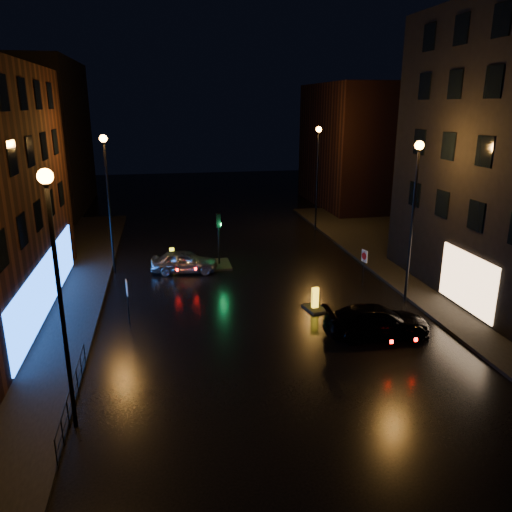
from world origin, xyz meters
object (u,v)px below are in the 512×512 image
(dark_sedan, at_px, (377,321))
(road_sign_left, at_px, (127,291))
(road_sign_right, at_px, (364,259))
(traffic_signal, at_px, (219,258))
(bollard_far, at_px, (172,260))
(bollard_near, at_px, (315,305))
(silver_hatchback, at_px, (184,262))

(dark_sedan, bearing_deg, road_sign_left, 75.89)
(road_sign_left, distance_m, road_sign_right, 13.26)
(dark_sedan, bearing_deg, traffic_signal, 30.21)
(bollard_far, height_order, road_sign_right, road_sign_right)
(dark_sedan, xyz_separation_m, bollard_far, (-8.79, 12.48, -0.46))
(traffic_signal, height_order, bollard_far, traffic_signal)
(bollard_far, xyz_separation_m, road_sign_left, (-2.30, -8.94, 1.37))
(dark_sedan, distance_m, bollard_far, 15.27)
(bollard_near, distance_m, bollard_far, 11.43)
(traffic_signal, relative_size, bollard_far, 2.75)
(traffic_signal, xyz_separation_m, silver_hatchback, (-2.28, -0.97, 0.20))
(silver_hatchback, xyz_separation_m, road_sign_left, (-3.01, -7.05, 0.90))
(bollard_near, bearing_deg, dark_sedan, -73.22)
(bollard_far, relative_size, road_sign_right, 0.58)
(dark_sedan, relative_size, bollard_far, 3.82)
(road_sign_left, height_order, road_sign_right, road_sign_right)
(silver_hatchback, height_order, road_sign_left, road_sign_left)
(silver_hatchback, height_order, bollard_far, silver_hatchback)
(dark_sedan, relative_size, bollard_near, 3.22)
(dark_sedan, xyz_separation_m, road_sign_left, (-11.09, 3.54, 0.90))
(silver_hatchback, distance_m, dark_sedan, 13.32)
(silver_hatchback, relative_size, road_sign_right, 1.90)
(traffic_signal, bearing_deg, bollard_near, -64.13)
(road_sign_left, bearing_deg, dark_sedan, -26.40)
(traffic_signal, height_order, road_sign_right, traffic_signal)
(bollard_near, height_order, road_sign_left, road_sign_left)
(silver_hatchback, relative_size, bollard_near, 2.75)
(dark_sedan, distance_m, road_sign_right, 6.55)
(silver_hatchback, distance_m, road_sign_right, 10.94)
(silver_hatchback, distance_m, bollard_near, 9.52)
(dark_sedan, distance_m, road_sign_left, 11.68)
(traffic_signal, distance_m, bollard_near, 9.06)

